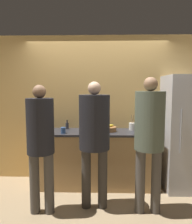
% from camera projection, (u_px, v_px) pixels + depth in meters
% --- Properties ---
extents(ground_plane, '(14.00, 14.00, 0.00)m').
position_uv_depth(ground_plane, '(96.00, 194.00, 3.44)').
color(ground_plane, '#9E8460').
extents(wall_back, '(5.20, 0.06, 2.60)m').
position_uv_depth(wall_back, '(97.00, 109.00, 3.99)').
color(wall_back, '#E0B266').
rests_on(wall_back, ground_plane).
extents(counter, '(2.09, 0.67, 0.94)m').
position_uv_depth(counter, '(96.00, 158.00, 3.76)').
color(counter, tan).
rests_on(counter, ground_plane).
extents(refrigerator, '(0.73, 0.73, 1.88)m').
position_uv_depth(refrigerator, '(186.00, 133.00, 3.61)').
color(refrigerator, '#B7B7BC').
rests_on(refrigerator, ground_plane).
extents(person_left, '(0.35, 0.35, 1.71)m').
position_uv_depth(person_left, '(41.00, 138.00, 2.84)').
color(person_left, '#4C4742').
rests_on(person_left, ground_plane).
extents(person_center, '(0.42, 0.42, 1.76)m').
position_uv_depth(person_center, '(94.00, 131.00, 2.96)').
color(person_center, '#38332D').
rests_on(person_center, ground_plane).
extents(person_right, '(0.38, 0.38, 1.81)m').
position_uv_depth(person_right, '(149.00, 132.00, 2.84)').
color(person_right, '#4C4742').
rests_on(person_right, ground_plane).
extents(fruit_bowl, '(0.27, 0.27, 0.12)m').
position_uv_depth(fruit_bowl, '(108.00, 129.00, 3.68)').
color(fruit_bowl, brown).
rests_on(fruit_bowl, counter).
extents(utensil_crock, '(0.11, 0.11, 0.27)m').
position_uv_depth(utensil_crock, '(132.00, 126.00, 3.79)').
color(utensil_crock, silver).
rests_on(utensil_crock, counter).
extents(bottle_dark, '(0.06, 0.06, 0.16)m').
position_uv_depth(bottle_dark, '(67.00, 126.00, 3.89)').
color(bottle_dark, '#333338').
rests_on(bottle_dark, counter).
extents(bottle_amber, '(0.08, 0.08, 0.26)m').
position_uv_depth(bottle_amber, '(88.00, 126.00, 3.61)').
color(bottle_amber, brown).
rests_on(bottle_amber, counter).
extents(cup_blue, '(0.08, 0.08, 0.10)m').
position_uv_depth(cup_blue, '(63.00, 130.00, 3.52)').
color(cup_blue, '#335184').
rests_on(cup_blue, counter).
extents(potted_plant, '(0.18, 0.18, 0.26)m').
position_uv_depth(potted_plant, '(146.00, 123.00, 3.74)').
color(potted_plant, '#9E6042').
rests_on(potted_plant, counter).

